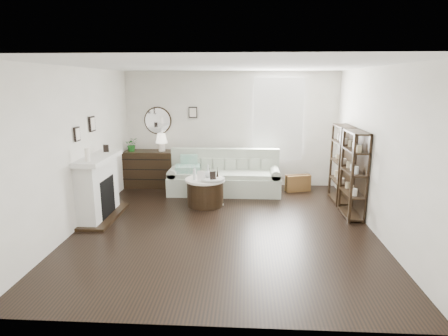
# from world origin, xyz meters

# --- Properties ---
(room) EXTENTS (5.50, 5.50, 5.50)m
(room) POSITION_xyz_m (0.73, 2.70, 1.60)
(room) COLOR black
(room) RESTS_ON ground
(fireplace) EXTENTS (0.50, 1.40, 1.84)m
(fireplace) POSITION_xyz_m (-2.32, 0.30, 0.54)
(fireplace) COLOR white
(fireplace) RESTS_ON ground
(shelf_unit_far) EXTENTS (0.30, 0.80, 1.60)m
(shelf_unit_far) POSITION_xyz_m (2.33, 1.55, 0.80)
(shelf_unit_far) COLOR black
(shelf_unit_far) RESTS_ON ground
(shelf_unit_near) EXTENTS (0.30, 0.80, 1.60)m
(shelf_unit_near) POSITION_xyz_m (2.33, 0.65, 0.80)
(shelf_unit_near) COLOR black
(shelf_unit_near) RESTS_ON ground
(sofa) EXTENTS (2.48, 0.86, 0.96)m
(sofa) POSITION_xyz_m (-0.12, 2.08, 0.32)
(sofa) COLOR #A5AF9C
(sofa) RESTS_ON ground
(quilt) EXTENTS (0.60, 0.51, 0.14)m
(quilt) POSITION_xyz_m (-0.93, 1.95, 0.57)
(quilt) COLOR #217B5C
(quilt) RESTS_ON sofa
(suitcase) EXTENTS (0.60, 0.34, 0.38)m
(suitcase) POSITION_xyz_m (1.56, 2.25, 0.19)
(suitcase) COLOR brown
(suitcase) RESTS_ON ground
(dresser) EXTENTS (1.29, 0.55, 0.86)m
(dresser) POSITION_xyz_m (-1.99, 2.47, 0.43)
(dresser) COLOR black
(dresser) RESTS_ON ground
(table_lamp) EXTENTS (0.27, 0.27, 0.42)m
(table_lamp) POSITION_xyz_m (-1.62, 2.47, 1.07)
(table_lamp) COLOR beige
(table_lamp) RESTS_ON dresser
(potted_plant) EXTENTS (0.35, 0.33, 0.32)m
(potted_plant) POSITION_xyz_m (-2.32, 2.42, 1.02)
(potted_plant) COLOR #1A5D1C
(potted_plant) RESTS_ON dresser
(drum_table) EXTENTS (0.80, 0.80, 0.56)m
(drum_table) POSITION_xyz_m (-0.45, 1.12, 0.28)
(drum_table) COLOR black
(drum_table) RESTS_ON ground
(pedestal_table) EXTENTS (0.50, 0.50, 0.60)m
(pedestal_table) POSITION_xyz_m (-0.30, 1.02, 0.55)
(pedestal_table) COLOR silver
(pedestal_table) RESTS_ON ground
(eiffel_drum) EXTENTS (0.12, 0.12, 0.18)m
(eiffel_drum) POSITION_xyz_m (-0.36, 1.18, 0.65)
(eiffel_drum) COLOR black
(eiffel_drum) RESTS_ON drum_table
(bottle_drum) EXTENTS (0.06, 0.06, 0.27)m
(bottle_drum) POSITION_xyz_m (-0.65, 1.03, 0.69)
(bottle_drum) COLOR silver
(bottle_drum) RESTS_ON drum_table
(card_frame_drum) EXTENTS (0.16, 0.08, 0.21)m
(card_frame_drum) POSITION_xyz_m (-0.51, 0.92, 0.66)
(card_frame_drum) COLOR silver
(card_frame_drum) RESTS_ON drum_table
(eiffel_ped) EXTENTS (0.13, 0.13, 0.18)m
(eiffel_ped) POSITION_xyz_m (-0.20, 1.05, 0.70)
(eiffel_ped) COLOR black
(eiffel_ped) RESTS_ON pedestal_table
(flask_ped) EXTENTS (0.14, 0.14, 0.26)m
(flask_ped) POSITION_xyz_m (-0.39, 1.04, 0.73)
(flask_ped) COLOR silver
(flask_ped) RESTS_ON pedestal_table
(card_frame_ped) EXTENTS (0.13, 0.08, 0.16)m
(card_frame_ped) POSITION_xyz_m (-0.28, 0.89, 0.68)
(card_frame_ped) COLOR black
(card_frame_ped) RESTS_ON pedestal_table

